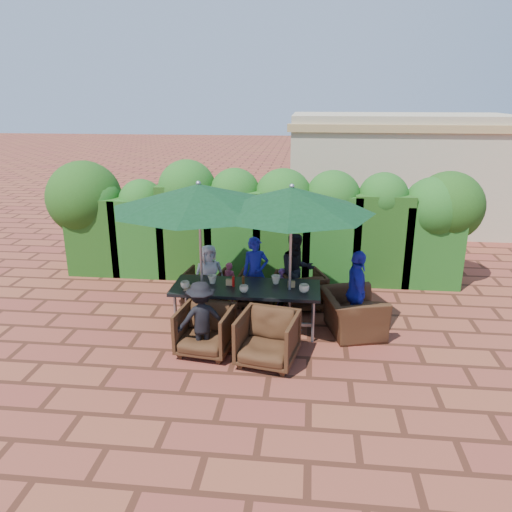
# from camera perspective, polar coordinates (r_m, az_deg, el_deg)

# --- Properties ---
(ground) EXTENTS (80.00, 80.00, 0.00)m
(ground) POSITION_cam_1_polar(r_m,az_deg,el_deg) (8.66, -1.26, -7.55)
(ground) COLOR brown
(ground) RESTS_ON ground
(dining_table) EXTENTS (2.41, 0.90, 0.75)m
(dining_table) POSITION_cam_1_polar(r_m,az_deg,el_deg) (8.17, -1.14, -4.01)
(dining_table) COLOR black
(dining_table) RESTS_ON ground
(umbrella_left) EXTENTS (2.79, 2.79, 2.46)m
(umbrella_left) POSITION_cam_1_polar(r_m,az_deg,el_deg) (7.91, -6.56, 6.79)
(umbrella_left) COLOR gray
(umbrella_left) RESTS_ON ground
(umbrella_right) EXTENTS (2.55, 2.55, 2.46)m
(umbrella_right) POSITION_cam_1_polar(r_m,az_deg,el_deg) (7.62, 4.09, 6.42)
(umbrella_right) COLOR gray
(umbrella_right) RESTS_ON ground
(chair_far_left) EXTENTS (0.75, 0.71, 0.70)m
(chair_far_left) POSITION_cam_1_polar(r_m,az_deg,el_deg) (9.37, -5.95, -3.27)
(chair_far_left) COLOR black
(chair_far_left) RESTS_ON ground
(chair_far_mid) EXTENTS (0.72, 0.68, 0.69)m
(chair_far_mid) POSITION_cam_1_polar(r_m,az_deg,el_deg) (9.23, 0.18, -3.54)
(chair_far_mid) COLOR black
(chair_far_mid) RESTS_ON ground
(chair_far_right) EXTENTS (0.92, 0.89, 0.74)m
(chair_far_right) POSITION_cam_1_polar(r_m,az_deg,el_deg) (9.14, 5.39, -3.68)
(chair_far_right) COLOR black
(chair_far_right) RESTS_ON ground
(chair_near_left) EXTENTS (0.87, 0.82, 0.80)m
(chair_near_left) POSITION_cam_1_polar(r_m,az_deg,el_deg) (7.59, -5.83, -8.19)
(chair_near_left) COLOR black
(chair_near_left) RESTS_ON ground
(chair_near_right) EXTENTS (0.94, 0.90, 0.83)m
(chair_near_right) POSITION_cam_1_polar(r_m,az_deg,el_deg) (7.27, 1.33, -9.17)
(chair_near_right) COLOR black
(chair_near_right) RESTS_ON ground
(chair_end_right) EXTENTS (0.91, 1.17, 0.90)m
(chair_end_right) POSITION_cam_1_polar(r_m,az_deg,el_deg) (8.28, 10.99, -5.72)
(chair_end_right) COLOR black
(chair_end_right) RESTS_ON ground
(adult_far_left) EXTENTS (0.65, 0.52, 1.14)m
(adult_far_left) POSITION_cam_1_polar(r_m,az_deg,el_deg) (9.20, -5.36, -2.19)
(adult_far_left) COLOR silver
(adult_far_left) RESTS_ON ground
(adult_far_mid) EXTENTS (0.56, 0.50, 1.31)m
(adult_far_mid) POSITION_cam_1_polar(r_m,az_deg,el_deg) (9.04, -0.07, -1.90)
(adult_far_mid) COLOR #1F24AA
(adult_far_mid) RESTS_ON ground
(adult_far_right) EXTENTS (0.77, 0.64, 1.38)m
(adult_far_right) POSITION_cam_1_polar(r_m,az_deg,el_deg) (9.05, 4.64, -1.72)
(adult_far_right) COLOR black
(adult_far_right) RESTS_ON ground
(adult_near_left) EXTENTS (0.82, 0.61, 1.17)m
(adult_near_left) POSITION_cam_1_polar(r_m,az_deg,el_deg) (7.45, -6.26, -7.17)
(adult_near_left) COLOR black
(adult_near_left) RESTS_ON ground
(adult_end_right) EXTENTS (0.48, 0.85, 1.39)m
(adult_end_right) POSITION_cam_1_polar(r_m,az_deg,el_deg) (8.21, 11.41, -4.10)
(adult_end_right) COLOR #1F24AA
(adult_end_right) RESTS_ON ground
(child_left) EXTENTS (0.34, 0.31, 0.77)m
(child_left) POSITION_cam_1_polar(r_m,az_deg,el_deg) (9.32, -3.09, -3.08)
(child_left) COLOR #D04968
(child_left) RESTS_ON ground
(child_right) EXTENTS (0.31, 0.28, 0.73)m
(child_right) POSITION_cam_1_polar(r_m,az_deg,el_deg) (9.14, 2.95, -3.65)
(child_right) COLOR #894AA1
(child_right) RESTS_ON ground
(pedestrian_a) EXTENTS (1.74, 1.63, 1.89)m
(pedestrian_a) POSITION_cam_1_polar(r_m,az_deg,el_deg) (12.35, 8.22, 4.78)
(pedestrian_a) COLOR #2F8D26
(pedestrian_a) RESTS_ON ground
(pedestrian_b) EXTENTS (0.90, 0.78, 1.59)m
(pedestrian_b) POSITION_cam_1_polar(r_m,az_deg,el_deg) (12.49, 11.76, 4.04)
(pedestrian_b) COLOR #D04968
(pedestrian_b) RESTS_ON ground
(pedestrian_c) EXTENTS (1.13, 0.94, 1.61)m
(pedestrian_c) POSITION_cam_1_polar(r_m,az_deg,el_deg) (12.66, 16.66, 3.88)
(pedestrian_c) COLOR gray
(pedestrian_c) RESTS_ON ground
(cup_a) EXTENTS (0.15, 0.15, 0.12)m
(cup_a) POSITION_cam_1_polar(r_m,az_deg,el_deg) (8.13, -8.09, -3.30)
(cup_a) COLOR beige
(cup_a) RESTS_ON dining_table
(cup_b) EXTENTS (0.15, 0.15, 0.14)m
(cup_b) POSITION_cam_1_polar(r_m,az_deg,el_deg) (8.29, -5.01, -2.66)
(cup_b) COLOR beige
(cup_b) RESTS_ON dining_table
(cup_c) EXTENTS (0.14, 0.14, 0.11)m
(cup_c) POSITION_cam_1_polar(r_m,az_deg,el_deg) (7.90, -1.40, -3.77)
(cup_c) COLOR beige
(cup_c) RESTS_ON dining_table
(cup_d) EXTENTS (0.15, 0.15, 0.14)m
(cup_d) POSITION_cam_1_polar(r_m,az_deg,el_deg) (8.26, 2.28, -2.70)
(cup_d) COLOR beige
(cup_d) RESTS_ON dining_table
(cup_e) EXTENTS (0.16, 0.16, 0.13)m
(cup_e) POSITION_cam_1_polar(r_m,az_deg,el_deg) (7.93, 5.51, -3.72)
(cup_e) COLOR beige
(cup_e) RESTS_ON dining_table
(ketchup_bottle) EXTENTS (0.04, 0.04, 0.17)m
(ketchup_bottle) POSITION_cam_1_polar(r_m,az_deg,el_deg) (8.13, -2.60, -2.93)
(ketchup_bottle) COLOR #B20C0A
(ketchup_bottle) RESTS_ON dining_table
(sauce_bottle) EXTENTS (0.04, 0.04, 0.17)m
(sauce_bottle) POSITION_cam_1_polar(r_m,az_deg,el_deg) (8.14, -1.47, -2.88)
(sauce_bottle) COLOR #4C230C
(sauce_bottle) RESTS_ON dining_table
(serving_tray) EXTENTS (0.35, 0.25, 0.02)m
(serving_tray) POSITION_cam_1_polar(r_m,az_deg,el_deg) (8.11, -6.90, -3.67)
(serving_tray) COLOR #916B46
(serving_tray) RESTS_ON dining_table
(number_block_left) EXTENTS (0.12, 0.06, 0.10)m
(number_block_left) POSITION_cam_1_polar(r_m,az_deg,el_deg) (8.20, -3.02, -3.02)
(number_block_left) COLOR tan
(number_block_left) RESTS_ON dining_table
(number_block_right) EXTENTS (0.12, 0.06, 0.10)m
(number_block_right) POSITION_cam_1_polar(r_m,az_deg,el_deg) (8.13, 4.07, -3.23)
(number_block_right) COLOR tan
(number_block_right) RESTS_ON dining_table
(hedge_wall) EXTENTS (9.10, 1.60, 2.47)m
(hedge_wall) POSITION_cam_1_polar(r_m,az_deg,el_deg) (10.41, 0.01, 4.54)
(hedge_wall) COLOR #1A3A10
(hedge_wall) RESTS_ON ground
(building) EXTENTS (6.20, 3.08, 3.20)m
(building) POSITION_cam_1_polar(r_m,az_deg,el_deg) (15.09, 15.78, 9.27)
(building) COLOR tan
(building) RESTS_ON ground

